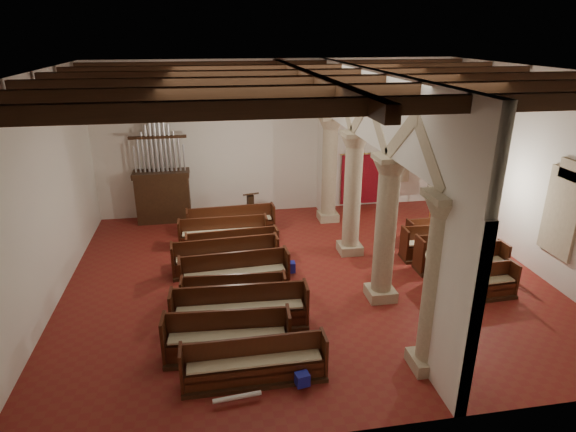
# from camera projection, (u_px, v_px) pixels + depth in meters

# --- Properties ---
(floor) EXTENTS (14.00, 14.00, 0.00)m
(floor) POSITION_uv_depth(u_px,v_px,m) (306.00, 277.00, 14.52)
(floor) COLOR maroon
(floor) RESTS_ON ground
(ceiling) EXTENTS (14.00, 14.00, 0.00)m
(ceiling) POSITION_uv_depth(u_px,v_px,m) (309.00, 71.00, 12.35)
(ceiling) COLOR black
(ceiling) RESTS_ON wall_back
(wall_back) EXTENTS (14.00, 0.02, 6.00)m
(wall_back) POSITION_uv_depth(u_px,v_px,m) (276.00, 138.00, 18.95)
(wall_back) COLOR silver
(wall_back) RESTS_ON floor
(wall_front) EXTENTS (14.00, 0.02, 6.00)m
(wall_front) POSITION_uv_depth(u_px,v_px,m) (382.00, 288.00, 7.92)
(wall_front) COLOR silver
(wall_front) RESTS_ON floor
(wall_left) EXTENTS (0.02, 12.00, 6.00)m
(wall_left) POSITION_uv_depth(u_px,v_px,m) (41.00, 196.00, 12.34)
(wall_left) COLOR silver
(wall_left) RESTS_ON floor
(wall_right) EXTENTS (0.02, 12.00, 6.00)m
(wall_right) POSITION_uv_depth(u_px,v_px,m) (534.00, 171.00, 14.53)
(wall_right) COLOR silver
(wall_right) RESTS_ON floor
(ceiling_beams) EXTENTS (13.80, 11.80, 0.30)m
(ceiling_beams) POSITION_uv_depth(u_px,v_px,m) (309.00, 78.00, 12.42)
(ceiling_beams) COLOR #372011
(ceiling_beams) RESTS_ON wall_back
(arcade) EXTENTS (0.90, 11.90, 6.00)m
(arcade) POSITION_uv_depth(u_px,v_px,m) (370.00, 160.00, 13.51)
(arcade) COLOR #BCAC8B
(arcade) RESTS_ON floor
(window_right_a) EXTENTS (0.03, 1.00, 2.20)m
(window_right_a) POSITION_uv_depth(u_px,v_px,m) (562.00, 213.00, 13.43)
(window_right_a) COLOR #35775A
(window_right_a) RESTS_ON wall_right
(window_right_b) EXTENTS (0.03, 1.00, 2.20)m
(window_right_b) POSITION_uv_depth(u_px,v_px,m) (485.00, 174.00, 17.11)
(window_right_b) COLOR #35775A
(window_right_b) RESTS_ON wall_right
(window_back) EXTENTS (1.00, 0.03, 2.20)m
(window_back) POSITION_uv_depth(u_px,v_px,m) (395.00, 153.00, 20.00)
(window_back) COLOR #35775A
(window_back) RESTS_ON wall_back
(pipe_organ) EXTENTS (2.10, 0.85, 4.40)m
(pipe_organ) POSITION_uv_depth(u_px,v_px,m) (162.00, 187.00, 18.38)
(pipe_organ) COLOR #372011
(pipe_organ) RESTS_ON floor
(lectern) EXTENTS (0.59, 0.61, 1.26)m
(lectern) POSITION_uv_depth(u_px,v_px,m) (251.00, 209.00, 18.52)
(lectern) COLOR #362211
(lectern) RESTS_ON floor
(dossal_curtain) EXTENTS (1.80, 0.07, 2.17)m
(dossal_curtain) POSITION_uv_depth(u_px,v_px,m) (360.00, 179.00, 20.08)
(dossal_curtain) COLOR maroon
(dossal_curtain) RESTS_ON floor
(processional_banner) EXTENTS (0.49, 0.63, 2.16)m
(processional_banner) POSITION_uv_depth(u_px,v_px,m) (431.00, 203.00, 18.51)
(processional_banner) COLOR #372011
(processional_banner) RESTS_ON floor
(hymnal_box_a) EXTENTS (0.31, 0.27, 0.28)m
(hymnal_box_a) POSITION_uv_depth(u_px,v_px,m) (302.00, 379.00, 9.93)
(hymnal_box_a) COLOR navy
(hymnal_box_a) RESTS_ON floor
(hymnal_box_b) EXTENTS (0.36, 0.30, 0.36)m
(hymnal_box_b) POSITION_uv_depth(u_px,v_px,m) (280.00, 328.00, 11.57)
(hymnal_box_b) COLOR navy
(hymnal_box_b) RESTS_ON floor
(hymnal_box_c) EXTENTS (0.33, 0.27, 0.32)m
(hymnal_box_c) POSITION_uv_depth(u_px,v_px,m) (290.00, 267.00, 14.59)
(hymnal_box_c) COLOR #162597
(hymnal_box_c) RESTS_ON floor
(tube_heater_a) EXTENTS (0.98, 0.19, 0.10)m
(tube_heater_a) POSITION_uv_depth(u_px,v_px,m) (237.00, 397.00, 9.56)
(tube_heater_a) COLOR silver
(tube_heater_a) RESTS_ON floor
(tube_heater_b) EXTENTS (0.86, 0.23, 0.09)m
(tube_heater_b) POSITION_uv_depth(u_px,v_px,m) (211.00, 339.00, 11.36)
(tube_heater_b) COLOR silver
(tube_heater_b) RESTS_ON floor
(nave_pew_0) EXTENTS (3.06, 0.68, 0.99)m
(nave_pew_0) POSITION_uv_depth(u_px,v_px,m) (255.00, 368.00, 10.12)
(nave_pew_0) COLOR #372011
(nave_pew_0) RESTS_ON floor
(nave_pew_1) EXTENTS (2.89, 0.93, 1.12)m
(nave_pew_1) POSITION_uv_depth(u_px,v_px,m) (228.00, 343.00, 10.87)
(nave_pew_1) COLOR #372011
(nave_pew_1) RESTS_ON floor
(nave_pew_2) EXTENTS (3.40, 0.88, 1.11)m
(nave_pew_2) POSITION_uv_depth(u_px,v_px,m) (240.00, 315.00, 11.95)
(nave_pew_2) COLOR #372011
(nave_pew_2) RESTS_ON floor
(nave_pew_3) EXTENTS (2.79, 0.80, 0.96)m
(nave_pew_3) POSITION_uv_depth(u_px,v_px,m) (234.00, 299.00, 12.76)
(nave_pew_3) COLOR #372011
(nave_pew_3) RESTS_ON floor
(nave_pew_4) EXTENTS (3.12, 0.93, 1.14)m
(nave_pew_4) POSITION_uv_depth(u_px,v_px,m) (235.00, 279.00, 13.64)
(nave_pew_4) COLOR #372011
(nave_pew_4) RESTS_ON floor
(nave_pew_5) EXTENTS (3.27, 0.88, 1.05)m
(nave_pew_5) POSITION_uv_depth(u_px,v_px,m) (226.00, 261.00, 14.75)
(nave_pew_5) COLOR #372011
(nave_pew_5) RESTS_ON floor
(nave_pew_6) EXTENTS (2.97, 0.88, 1.02)m
(nave_pew_6) POSITION_uv_depth(u_px,v_px,m) (233.00, 251.00, 15.44)
(nave_pew_6) COLOR #372011
(nave_pew_6) RESTS_ON floor
(nave_pew_7) EXTENTS (3.02, 0.68, 1.01)m
(nave_pew_7) POSITION_uv_depth(u_px,v_px,m) (224.00, 237.00, 16.54)
(nave_pew_7) COLOR #372011
(nave_pew_7) RESTS_ON floor
(nave_pew_8) EXTENTS (3.20, 0.84, 1.03)m
(nave_pew_8) POSITION_uv_depth(u_px,v_px,m) (231.00, 225.00, 17.50)
(nave_pew_8) COLOR #372011
(nave_pew_8) RESTS_ON floor
(aisle_pew_0) EXTENTS (1.89, 0.74, 0.98)m
(aisle_pew_0) POSITION_uv_depth(u_px,v_px,m) (483.00, 287.00, 13.34)
(aisle_pew_0) COLOR #372011
(aisle_pew_0) RESTS_ON floor
(aisle_pew_1) EXTENTS (2.04, 0.77, 1.09)m
(aisle_pew_1) POSITION_uv_depth(u_px,v_px,m) (472.00, 267.00, 14.34)
(aisle_pew_1) COLOR #372011
(aisle_pew_1) RESTS_ON floor
(aisle_pew_2) EXTENTS (1.98, 0.76, 1.14)m
(aisle_pew_2) POSITION_uv_depth(u_px,v_px,m) (447.00, 258.00, 14.86)
(aisle_pew_2) COLOR #372011
(aisle_pew_2) RESTS_ON floor
(aisle_pew_3) EXTENTS (2.03, 0.78, 1.09)m
(aisle_pew_3) POSITION_uv_depth(u_px,v_px,m) (432.00, 248.00, 15.64)
(aisle_pew_3) COLOR #372011
(aisle_pew_3) RESTS_ON floor
(aisle_pew_4) EXTENTS (1.62, 0.69, 0.95)m
(aisle_pew_4) POSITION_uv_depth(u_px,v_px,m) (429.00, 236.00, 16.59)
(aisle_pew_4) COLOR #372011
(aisle_pew_4) RESTS_ON floor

